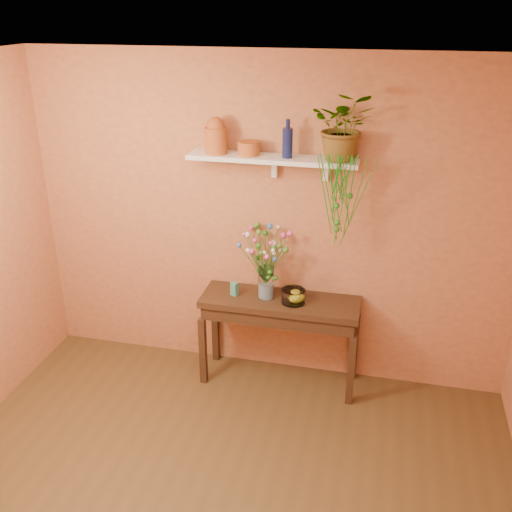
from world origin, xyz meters
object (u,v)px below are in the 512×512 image
blue_bottle (287,142)px  bouquet (266,249)px  sideboard (280,311)px  spider_plant (344,126)px  glass_vase (266,285)px  glass_bowl (293,297)px  terracotta_jug (216,136)px

blue_bottle → bouquet: 0.86m
sideboard → spider_plant: size_ratio=2.62×
sideboard → glass_vase: (-0.12, 0.01, 0.23)m
bouquet → glass_bowl: bearing=-13.9°
blue_bottle → bouquet: bearing=-157.3°
blue_bottle → glass_vase: blue_bottle is taller
glass_bowl → blue_bottle: bearing=129.1°
glass_vase → blue_bottle: bearing=30.4°
sideboard → glass_bowl: (0.11, -0.03, 0.17)m
glass_vase → sideboard: bearing=-4.1°
blue_bottle → glass_bowl: (0.10, -0.12, -1.22)m
terracotta_jug → blue_bottle: (0.55, 0.00, -0.02)m
spider_plant → bouquet: (-0.55, -0.08, -0.98)m
sideboard → blue_bottle: 1.39m
glass_vase → glass_bowl: bearing=-9.3°
sideboard → glass_vase: size_ratio=4.86×
sideboard → terracotta_jug: (-0.54, 0.09, 1.40)m
glass_vase → bouquet: (-0.01, 0.02, 0.31)m
terracotta_jug → glass_bowl: 1.40m
sideboard → terracotta_jug: bearing=170.9°
terracotta_jug → spider_plant: bearing=1.6°
glass_vase → bouquet: 0.31m
blue_bottle → glass_bowl: bearing=-50.9°
glass_vase → spider_plant: bearing=10.9°
sideboard → bouquet: bouquet is taller
blue_bottle → bouquet: size_ratio=0.60×
bouquet → glass_bowl: 0.44m
spider_plant → bouquet: 1.12m
terracotta_jug → glass_vase: (0.41, -0.08, -1.17)m
spider_plant → terracotta_jug: bearing=-178.4°
spider_plant → sideboard: bearing=-165.0°
blue_bottle → glass_vase: 1.17m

